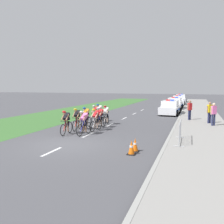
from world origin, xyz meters
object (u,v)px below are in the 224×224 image
object	(u,v)px
traffic_cone_near	(131,148)
police_car_furthest	(180,99)
traffic_cone_mid	(135,145)
spectator_back	(214,113)
cyclist_third	(77,119)
police_car_nearest	(170,108)
spectator_middle	(190,109)
cyclist_fifth	(86,117)
cyclist_sixth	(100,117)
police_car_second	(175,104)
cyclist_seventh	(95,114)
crowd_barrier_front	(180,132)
cyclist_fourth	(96,119)
cyclist_second	(84,122)
cyclist_lead	(66,122)
police_car_third	(178,101)
cyclist_eighth	(106,115)
cyclist_ninth	(99,112)
spectator_closest	(210,111)

from	to	relation	value
traffic_cone_near	police_car_furthest	bearing A→B (deg)	89.76
traffic_cone_mid	spectator_back	distance (m)	9.15
cyclist_third	police_car_nearest	xyz separation A→B (m)	(5.16, 11.32, -0.11)
spectator_middle	cyclist_fifth	bearing A→B (deg)	-140.40
cyclist_third	cyclist_sixth	world-z (taller)	same
traffic_cone_near	spectator_back	bearing A→B (deg)	65.88
cyclist_fifth	police_car_second	distance (m)	17.29
traffic_cone_mid	cyclist_seventh	bearing A→B (deg)	125.97
spectator_back	cyclist_third	bearing A→B (deg)	-154.20
crowd_barrier_front	cyclist_fourth	bearing A→B (deg)	161.01
cyclist_second	cyclist_third	distance (m)	1.74
traffic_cone_mid	spectator_middle	xyz separation A→B (m)	(2.17, 10.81, 0.77)
crowd_barrier_front	spectator_back	bearing A→B (deg)	71.67
crowd_barrier_front	cyclist_sixth	bearing A→B (deg)	152.40
police_car_second	spectator_middle	world-z (taller)	spectator_middle
police_car_second	spectator_back	xyz separation A→B (m)	(3.79, -13.28, 0.40)
cyclist_lead	cyclist_sixth	xyz separation A→B (m)	(1.15, 2.77, 0.00)
cyclist_fifth	traffic_cone_near	bearing A→B (deg)	-48.73
cyclist_second	traffic_cone_near	bearing A→B (deg)	-39.39
cyclist_sixth	police_car_third	bearing A→B (deg)	80.34
cyclist_fifth	cyclist_sixth	distance (m)	1.03
cyclist_seventh	police_car_furthest	xyz separation A→B (m)	(5.07, 27.35, -0.11)
crowd_barrier_front	traffic_cone_mid	xyz separation A→B (m)	(-1.88, -2.15, -0.34)
traffic_cone_near	spectator_middle	size ratio (longest dim) A/B	0.38
cyclist_seventh	spectator_back	xyz separation A→B (m)	(8.86, 1.41, 0.30)
cyclist_fifth	crowd_barrier_front	bearing A→B (deg)	-22.70
police_car_second	traffic_cone_mid	distance (m)	21.53
cyclist_fifth	cyclist_eighth	size ratio (longest dim) A/B	1.00
cyclist_ninth	spectator_closest	xyz separation A→B (m)	(8.75, 1.40, 0.30)
cyclist_third	cyclist_sixth	size ratio (longest dim) A/B	1.00
police_car_furthest	crowd_barrier_front	bearing A→B (deg)	-86.84
cyclist_ninth	traffic_cone_mid	distance (m)	9.45
cyclist_seventh	police_car_second	distance (m)	15.54
police_car_nearest	spectator_closest	xyz separation A→B (m)	(3.58, -5.87, 0.40)
police_car_nearest	traffic_cone_near	bearing A→B (deg)	-90.53
cyclist_eighth	cyclist_second	bearing A→B (deg)	-88.99
cyclist_seventh	cyclist_ninth	xyz separation A→B (m)	(-0.10, 1.13, 0.00)
cyclist_fourth	police_car_furthest	bearing A→B (deg)	82.73
cyclist_fourth	cyclist_eighth	world-z (taller)	same
cyclist_sixth	spectator_middle	xyz separation A→B (m)	(6.03, 5.66, 0.30)
police_car_furthest	traffic_cone_mid	world-z (taller)	police_car_furthest
spectator_closest	police_car_second	bearing A→B (deg)	106.38
cyclist_sixth	traffic_cone_near	bearing A→B (deg)	-56.10
cyclist_fifth	cyclist_sixth	xyz separation A→B (m)	(1.02, 0.17, 0.00)
cyclist_sixth	spectator_back	size ratio (longest dim) A/B	1.03
cyclist_fifth	cyclist_ninth	size ratio (longest dim) A/B	1.00
cyclist_second	police_car_furthest	world-z (taller)	police_car_furthest
cyclist_ninth	police_car_second	xyz separation A→B (m)	(5.17, 13.56, -0.11)
police_car_nearest	spectator_closest	bearing A→B (deg)	-58.64
police_car_furthest	traffic_cone_near	size ratio (longest dim) A/B	7.04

